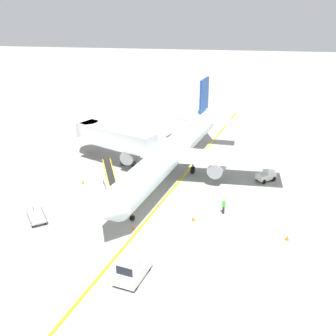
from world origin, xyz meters
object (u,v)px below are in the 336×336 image
at_px(jet_bridge, 110,136).
at_px(baggage_cart_loaded, 37,217).
at_px(safety_cone_nose_right, 193,219).
at_px(safety_cone_wingtip_left, 133,227).
at_px(airliner, 173,150).
at_px(belt_loader_forward_hold, 111,181).
at_px(ground_crew_marshaller, 224,206).
at_px(safety_cone_wingtip_right, 287,238).
at_px(safety_cone_nose_left, 83,182).
at_px(pushback_tug, 132,269).
at_px(baggage_tug_near_wing, 267,174).

distance_m(jet_bridge, baggage_cart_loaded, 17.95).
relative_size(safety_cone_nose_right, safety_cone_wingtip_left, 1.00).
distance_m(airliner, safety_cone_wingtip_left, 13.97).
bearing_deg(baggage_cart_loaded, belt_loader_forward_hold, 58.96).
bearing_deg(airliner, belt_loader_forward_hold, -146.32).
height_order(ground_crew_marshaller, safety_cone_wingtip_right, ground_crew_marshaller).
height_order(safety_cone_nose_left, safety_cone_nose_right, same).
distance_m(pushback_tug, safety_cone_nose_left, 19.52).
height_order(safety_cone_nose_left, safety_cone_wingtip_right, same).
height_order(baggage_tug_near_wing, belt_loader_forward_hold, belt_loader_forward_hold).
relative_size(baggage_tug_near_wing, ground_crew_marshaller, 1.58).
height_order(baggage_tug_near_wing, safety_cone_nose_left, baggage_tug_near_wing).
bearing_deg(pushback_tug, safety_cone_wingtip_right, 30.44).
relative_size(jet_bridge, baggage_cart_loaded, 3.61).
distance_m(safety_cone_nose_right, safety_cone_wingtip_right, 9.35).
xyz_separation_m(jet_bridge, safety_cone_wingtip_left, (7.39, -17.51, -3.32)).
height_order(jet_bridge, safety_cone_wingtip_right, jet_bridge).
distance_m(belt_loader_forward_hold, safety_cone_wingtip_right, 21.41).
relative_size(baggage_cart_loaded, safety_cone_wingtip_left, 7.97).
relative_size(jet_bridge, baggage_tug_near_wing, 4.72).
bearing_deg(safety_cone_wingtip_left, baggage_tug_near_wing, 44.35).
height_order(baggage_cart_loaded, safety_cone_wingtip_left, baggage_cart_loaded).
bearing_deg(baggage_tug_near_wing, safety_cone_nose_right, -126.57).
distance_m(safety_cone_nose_right, safety_cone_wingtip_left, 6.29).
bearing_deg(safety_cone_wingtip_left, safety_cone_wingtip_right, 1.59).
distance_m(airliner, jet_bridge, 10.32).
relative_size(pushback_tug, ground_crew_marshaller, 2.32).
height_order(jet_bridge, safety_cone_nose_right, jet_bridge).
relative_size(safety_cone_wingtip_left, safety_cone_wingtip_right, 1.00).
bearing_deg(safety_cone_wingtip_left, airliner, 81.17).
xyz_separation_m(baggage_tug_near_wing, safety_cone_nose_right, (-8.17, -11.01, -0.71)).
bearing_deg(airliner, jet_bridge, 156.79).
bearing_deg(belt_loader_forward_hold, safety_cone_nose_right, -30.52).
height_order(airliner, belt_loader_forward_hold, airliner).
distance_m(belt_loader_forward_hold, safety_cone_wingtip_left, 10.08).
bearing_deg(safety_cone_nose_right, jet_bridge, 131.34).
bearing_deg(jet_bridge, belt_loader_forward_hold, -73.64).
distance_m(airliner, baggage_tug_near_wing, 12.08).
distance_m(baggage_tug_near_wing, safety_cone_wingtip_left, 19.46).
bearing_deg(pushback_tug, safety_cone_nose_left, 121.78).
relative_size(baggage_tug_near_wing, safety_cone_wingtip_left, 6.10).
height_order(safety_cone_wingtip_left, safety_cone_wingtip_right, same).
xyz_separation_m(baggage_tug_near_wing, belt_loader_forward_hold, (-18.75, -4.77, -0.15)).
bearing_deg(pushback_tug, safety_cone_nose_right, 67.70).
distance_m(baggage_cart_loaded, safety_cone_nose_right, 16.07).
relative_size(belt_loader_forward_hold, safety_cone_nose_right, 11.49).
bearing_deg(safety_cone_nose_right, ground_crew_marshaller, 31.80).
bearing_deg(ground_crew_marshaller, safety_cone_nose_right, -148.20).
bearing_deg(belt_loader_forward_hold, safety_cone_nose_left, 173.43).
relative_size(airliner, safety_cone_nose_left, 79.70).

